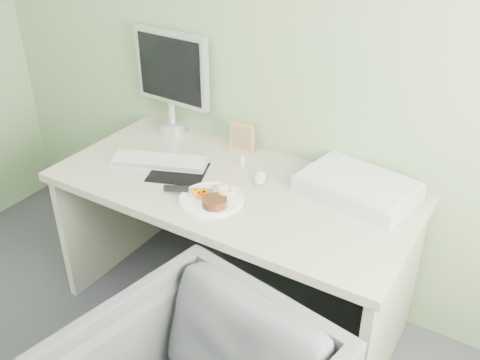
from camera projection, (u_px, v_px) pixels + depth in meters
The scene contains 14 objects.
wall_back at pixel (277, 23), 2.29m from camera, with size 3.50×3.50×0.00m, color gray.
desk at pixel (232, 219), 2.42m from camera, with size 1.60×0.75×0.73m.
plate at pixel (211, 200), 2.21m from camera, with size 0.27×0.27×0.01m, color white.
steak at pixel (214, 202), 2.15m from camera, with size 0.10×0.10×0.03m, color black.
potato_pile at pixel (223, 189), 2.21m from camera, with size 0.11×0.08×0.06m, color tan.
carrot_heap at pixel (199, 191), 2.22m from camera, with size 0.06×0.05×0.04m, color orange.
steak_knife at pixel (186, 189), 2.25m from camera, with size 0.26×0.14×0.02m.
mousepad at pixel (178, 172), 2.42m from camera, with size 0.25×0.22×0.00m, color black.
keyboard at pixel (159, 161), 2.49m from camera, with size 0.44×0.13×0.02m, color white.
computer_mouse at pixel (260, 178), 2.34m from camera, with size 0.06×0.10×0.04m, color white.
photo_frame at pixel (242, 137), 2.56m from camera, with size 0.12×0.01×0.15m, color #A8744E.
eyedrop_bottle at pixel (242, 161), 2.46m from camera, with size 0.02×0.02×0.06m.
scanner at pixel (358, 188), 2.24m from camera, with size 0.46×0.31×0.07m, color silver.
monitor at pixel (172, 77), 2.66m from camera, with size 0.44×0.14×0.52m.
Camera 1 is at (1.08, -0.06, 1.92)m, focal length 40.00 mm.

